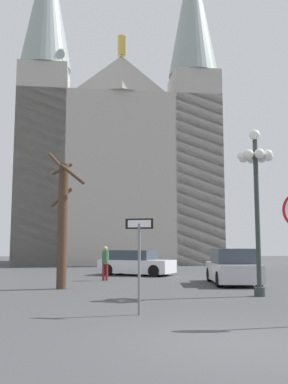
# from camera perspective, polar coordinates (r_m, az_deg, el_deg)

# --- Properties ---
(ground_plane) EXTENTS (120.00, 120.00, 0.00)m
(ground_plane) POSITION_cam_1_polar(r_m,az_deg,el_deg) (8.11, 11.89, -18.87)
(ground_plane) COLOR #424244
(cathedral) EXTENTS (18.58, 15.16, 30.64)m
(cathedral) POSITION_cam_1_polar(r_m,az_deg,el_deg) (41.94, -3.47, 3.62)
(cathedral) COLOR #ADA89E
(cathedral) RESTS_ON ground
(one_way_arrow_sign) EXTENTS (0.69, 0.23, 2.35)m
(one_way_arrow_sign) POSITION_cam_1_polar(r_m,az_deg,el_deg) (10.81, -0.63, -7.90)
(one_way_arrow_sign) COLOR slate
(one_way_arrow_sign) RESTS_ON ground
(street_lamp) EXTENTS (1.25, 1.25, 5.67)m
(street_lamp) POSITION_cam_1_polar(r_m,az_deg,el_deg) (15.32, 14.54, 1.66)
(street_lamp) COLOR #2D3833
(street_lamp) RESTS_ON ground
(bare_tree) EXTENTS (1.52, 1.45, 5.36)m
(bare_tree) POSITION_cam_1_polar(r_m,az_deg,el_deg) (17.43, -10.66, -3.72)
(bare_tree) COLOR #473323
(bare_tree) RESTS_ON ground
(parked_car_near_white) EXTENTS (4.50, 3.48, 1.40)m
(parked_car_near_white) POSITION_cam_1_polar(r_m,az_deg,el_deg) (24.84, -1.05, -9.37)
(parked_car_near_white) COLOR silver
(parked_car_near_white) RESTS_ON ground
(parked_car_far_silver) EXTENTS (2.02, 4.33, 1.54)m
(parked_car_far_silver) POSITION_cam_1_polar(r_m,az_deg,el_deg) (19.55, 11.56, -9.71)
(parked_car_far_silver) COLOR #B7B7BC
(parked_car_far_silver) RESTS_ON ground
(pedestrian_walking) EXTENTS (0.32, 0.32, 1.63)m
(pedestrian_walking) POSITION_cam_1_polar(r_m,az_deg,el_deg) (21.19, -5.12, -8.88)
(pedestrian_walking) COLOR maroon
(pedestrian_walking) RESTS_ON ground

